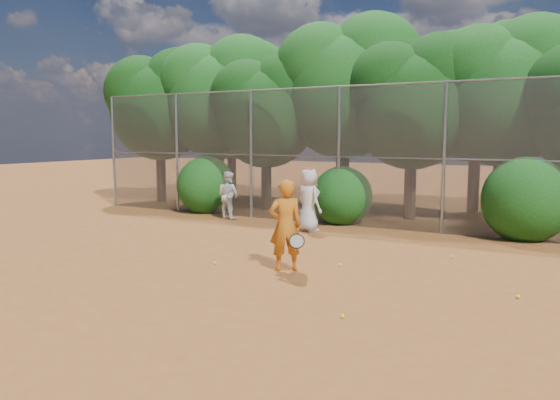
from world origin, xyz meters
The scene contains 22 objects.
ground centered at (0.00, 0.00, 0.00)m, with size 80.00×80.00×0.00m, color brown.
fence_back centered at (-0.12, 6.00, 2.05)m, with size 20.05×0.09×4.03m.
tree_0 centered at (-9.44, 8.04, 3.93)m, with size 4.38×3.81×6.00m.
tree_1 centered at (-6.94, 8.54, 4.16)m, with size 4.64×4.03×6.35m.
tree_2 centered at (-4.45, 7.83, 3.58)m, with size 3.99×3.47×5.47m.
tree_3 centered at (-1.94, 8.84, 4.40)m, with size 4.89×4.26×6.70m.
tree_4 centered at (0.55, 8.24, 3.76)m, with size 4.19×3.64×5.73m.
tree_5 centered at (3.06, 9.04, 4.05)m, with size 4.51×3.92×6.17m.
tree_9 centered at (-7.94, 10.84, 4.34)m, with size 4.83×4.20×6.62m.
tree_10 centered at (-2.93, 11.05, 4.63)m, with size 5.15×4.48×7.06m.
tree_11 centered at (2.06, 10.64, 4.16)m, with size 4.64×4.03×6.35m.
bush_0 centered at (-6.00, 6.30, 1.00)m, with size 2.00×2.00×2.00m, color #124A13.
bush_1 centered at (-1.00, 6.30, 0.90)m, with size 1.80×1.80×1.80m, color #124A13.
bush_2 centered at (4.00, 6.30, 1.10)m, with size 2.20×2.20×2.20m, color #124A13.
player_yellow centered at (0.25, 0.47, 0.89)m, with size 0.91×0.74×1.78m.
player_teen centered at (-1.27, 4.60, 0.87)m, with size 1.00×0.88×1.75m.
player_white centered at (-4.48, 5.40, 0.75)m, with size 0.86×0.75×1.49m.
ball_0 centered at (1.07, 1.27, 0.03)m, with size 0.07×0.07×0.07m, color yellow.
ball_1 centered at (2.30, -1.58, 0.03)m, with size 0.07×0.07×0.07m, color yellow.
ball_2 centered at (4.41, 0.69, 0.03)m, with size 0.07×0.07×0.07m, color yellow.
ball_3 centered at (-1.23, 0.18, 0.03)m, with size 0.07×0.07×0.07m, color yellow.
ball_4 centered at (2.87, 3.13, 0.03)m, with size 0.07×0.07×0.07m, color yellow.
Camera 1 is at (5.22, -8.66, 2.64)m, focal length 35.00 mm.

